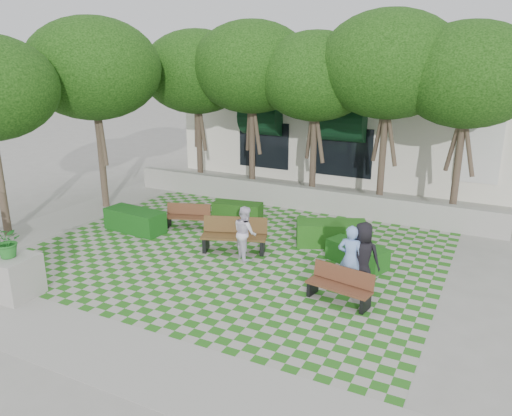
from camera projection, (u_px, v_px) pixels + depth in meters
The scene contains 18 objects.
ground at pixel (217, 266), 14.36m from camera, with size 90.00×90.00×0.00m, color gray.
lawn at pixel (234, 254), 15.21m from camera, with size 12.00×12.00×0.00m, color #2B721E.
sidewalk_south at pixel (99, 348), 10.36m from camera, with size 16.00×2.00×0.01m, color #9E9B93.
sidewalk_west at pixel (64, 219), 18.33m from camera, with size 2.00×12.00×0.01m, color #9E9B93.
retaining_wall at pixel (299, 198), 19.50m from camera, with size 15.00×0.36×0.90m, color #9E9B93.
bench_east at pixel (340, 286), 12.20m from camera, with size 1.70×0.82×0.86m.
bench_mid at pixel (234, 236), 15.29m from camera, with size 2.09×1.29×1.04m.
bench_west at pixel (188, 216), 17.42m from camera, with size 1.64×0.99×0.82m.
hedge_east at pixel (357, 254), 14.37m from camera, with size 1.79×0.72×0.63m, color #164D14.
hedge_midright at pixel (331, 233), 15.83m from camera, with size 2.19×0.87×0.77m, color #1D5115.
hedge_midleft at pixel (238, 211), 18.33m from camera, with size 1.78×0.71×0.62m, color #1A4712.
hedge_west at pixel (135, 220), 17.07m from camera, with size 2.14×0.86×0.75m, color #134814.
planter_front at pixel (12, 268), 12.36m from camera, with size 1.12×1.12×1.88m.
person_blue at pixel (350, 259), 12.59m from camera, with size 0.65×0.43×1.78m, color #7EA2E6.
person_dark at pixel (362, 257), 12.63m from camera, with size 0.90×0.59×1.84m, color black.
person_white at pixel (245, 233), 14.69m from camera, with size 0.78×0.61×1.61m, color white.
tree_row at pixel (254, 72), 18.69m from camera, with size 17.70×13.40×7.41m.
building at pixel (377, 122), 25.18m from camera, with size 18.00×8.92×5.15m.
Camera 1 is at (7.00, -11.26, 5.88)m, focal length 35.00 mm.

